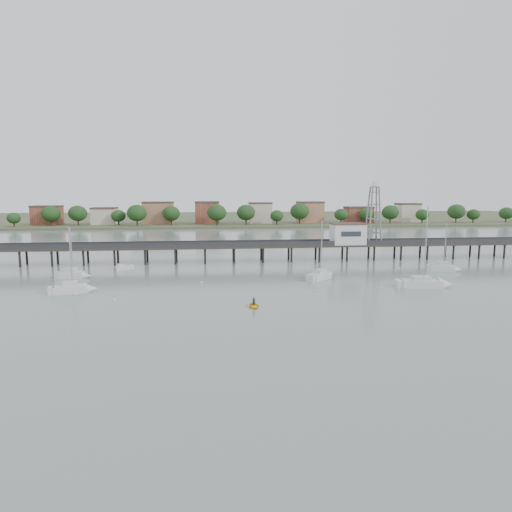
{
  "coord_description": "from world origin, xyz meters",
  "views": [
    {
      "loc": [
        -9.58,
        -42.91,
        16.37
      ],
      "look_at": [
        -0.05,
        42.0,
        4.0
      ],
      "focal_mm": 30.0,
      "sensor_mm": 36.0,
      "label": 1
    }
  ],
  "objects_px": {
    "lattice_tower": "(374,216)",
    "sailboat_e": "(447,268)",
    "sailboat_c": "(323,275)",
    "pier": "(248,246)",
    "sailboat_b": "(76,275)",
    "white_tender": "(124,268)",
    "sailboat_a": "(77,289)",
    "sailboat_d": "(430,284)",
    "yellow_dinghy": "(254,307)"
  },
  "relations": [
    {
      "from": "pier",
      "to": "sailboat_a",
      "type": "relative_size",
      "value": 12.88
    },
    {
      "from": "lattice_tower",
      "to": "sailboat_a",
      "type": "relative_size",
      "value": 1.33
    },
    {
      "from": "sailboat_c",
      "to": "sailboat_e",
      "type": "height_order",
      "value": "sailboat_c"
    },
    {
      "from": "sailboat_d",
      "to": "yellow_dinghy",
      "type": "bearing_deg",
      "value": -155.88
    },
    {
      "from": "sailboat_e",
      "to": "yellow_dinghy",
      "type": "xyz_separation_m",
      "value": [
        -44.26,
        -24.74,
        -0.66
      ]
    },
    {
      "from": "sailboat_a",
      "to": "sailboat_d",
      "type": "height_order",
      "value": "sailboat_d"
    },
    {
      "from": "yellow_dinghy",
      "to": "sailboat_a",
      "type": "bearing_deg",
      "value": 152.72
    },
    {
      "from": "lattice_tower",
      "to": "sailboat_e",
      "type": "height_order",
      "value": "lattice_tower"
    },
    {
      "from": "sailboat_c",
      "to": "sailboat_b",
      "type": "xyz_separation_m",
      "value": [
        -48.28,
        5.83,
        0.01
      ]
    },
    {
      "from": "pier",
      "to": "sailboat_d",
      "type": "relative_size",
      "value": 9.83
    },
    {
      "from": "sailboat_a",
      "to": "sailboat_c",
      "type": "bearing_deg",
      "value": -5.74
    },
    {
      "from": "sailboat_c",
      "to": "sailboat_e",
      "type": "distance_m",
      "value": 28.94
    },
    {
      "from": "lattice_tower",
      "to": "white_tender",
      "type": "xyz_separation_m",
      "value": [
        -59.54,
        -8.02,
        -10.65
      ]
    },
    {
      "from": "sailboat_d",
      "to": "sailboat_a",
      "type": "bearing_deg",
      "value": -175.43
    },
    {
      "from": "pier",
      "to": "white_tender",
      "type": "xyz_separation_m",
      "value": [
        -28.04,
        -8.02,
        -3.34
      ]
    },
    {
      "from": "sailboat_c",
      "to": "sailboat_e",
      "type": "xyz_separation_m",
      "value": [
        28.52,
        4.94,
        0.01
      ]
    },
    {
      "from": "white_tender",
      "to": "lattice_tower",
      "type": "bearing_deg",
      "value": -15.78
    },
    {
      "from": "lattice_tower",
      "to": "sailboat_a",
      "type": "xyz_separation_m",
      "value": [
        -63.18,
        -29.89,
        -10.45
      ]
    },
    {
      "from": "pier",
      "to": "yellow_dinghy",
      "type": "xyz_separation_m",
      "value": [
        -3.13,
        -42.51,
        -3.79
      ]
    },
    {
      "from": "sailboat_a",
      "to": "sailboat_e",
      "type": "relative_size",
      "value": 1.07
    },
    {
      "from": "pier",
      "to": "sailboat_b",
      "type": "xyz_separation_m",
      "value": [
        -35.67,
        -16.88,
        -3.14
      ]
    },
    {
      "from": "sailboat_a",
      "to": "sailboat_b",
      "type": "relative_size",
      "value": 1.11
    },
    {
      "from": "sailboat_e",
      "to": "sailboat_d",
      "type": "distance_m",
      "value": 18.76
    },
    {
      "from": "pier",
      "to": "sailboat_c",
      "type": "height_order",
      "value": "sailboat_c"
    },
    {
      "from": "lattice_tower",
      "to": "sailboat_e",
      "type": "bearing_deg",
      "value": -61.57
    },
    {
      "from": "pier",
      "to": "sailboat_a",
      "type": "distance_m",
      "value": 43.67
    },
    {
      "from": "lattice_tower",
      "to": "sailboat_e",
      "type": "relative_size",
      "value": 1.43
    },
    {
      "from": "sailboat_c",
      "to": "sailboat_d",
      "type": "height_order",
      "value": "sailboat_d"
    },
    {
      "from": "sailboat_a",
      "to": "sailboat_e",
      "type": "bearing_deg",
      "value": -5.51
    },
    {
      "from": "sailboat_a",
      "to": "sailboat_d",
      "type": "xyz_separation_m",
      "value": [
        61.12,
        -2.56,
        -0.02
      ]
    },
    {
      "from": "sailboat_e",
      "to": "sailboat_c",
      "type": "bearing_deg",
      "value": -151.96
    },
    {
      "from": "sailboat_e",
      "to": "white_tender",
      "type": "height_order",
      "value": "sailboat_e"
    },
    {
      "from": "sailboat_c",
      "to": "sailboat_d",
      "type": "xyz_separation_m",
      "value": [
        16.84,
        -9.75,
        -0.02
      ]
    },
    {
      "from": "white_tender",
      "to": "pier",
      "type": "bearing_deg",
      "value": -7.49
    },
    {
      "from": "lattice_tower",
      "to": "sailboat_a",
      "type": "height_order",
      "value": "lattice_tower"
    },
    {
      "from": "lattice_tower",
      "to": "sailboat_d",
      "type": "relative_size",
      "value": 1.02
    },
    {
      "from": "sailboat_e",
      "to": "yellow_dinghy",
      "type": "distance_m",
      "value": 50.7
    },
    {
      "from": "sailboat_e",
      "to": "sailboat_d",
      "type": "bearing_deg",
      "value": -110.28
    },
    {
      "from": "lattice_tower",
      "to": "sailboat_b",
      "type": "xyz_separation_m",
      "value": [
        -67.17,
        -16.88,
        -10.44
      ]
    },
    {
      "from": "yellow_dinghy",
      "to": "lattice_tower",
      "type": "bearing_deg",
      "value": 47.39
    },
    {
      "from": "sailboat_c",
      "to": "sailboat_a",
      "type": "distance_m",
      "value": 44.86
    },
    {
      "from": "sailboat_d",
      "to": "white_tender",
      "type": "distance_m",
      "value": 62.46
    },
    {
      "from": "lattice_tower",
      "to": "sailboat_d",
      "type": "bearing_deg",
      "value": -93.63
    },
    {
      "from": "sailboat_a",
      "to": "yellow_dinghy",
      "type": "distance_m",
      "value": 31.21
    },
    {
      "from": "white_tender",
      "to": "yellow_dinghy",
      "type": "height_order",
      "value": "yellow_dinghy"
    },
    {
      "from": "sailboat_e",
      "to": "sailboat_b",
      "type": "xyz_separation_m",
      "value": [
        -76.8,
        0.89,
        0.0
      ]
    },
    {
      "from": "sailboat_b",
      "to": "white_tender",
      "type": "height_order",
      "value": "sailboat_b"
    },
    {
      "from": "sailboat_c",
      "to": "white_tender",
      "type": "height_order",
      "value": "sailboat_c"
    },
    {
      "from": "lattice_tower",
      "to": "sailboat_c",
      "type": "relative_size",
      "value": 1.3
    },
    {
      "from": "white_tender",
      "to": "yellow_dinghy",
      "type": "distance_m",
      "value": 42.54
    }
  ]
}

